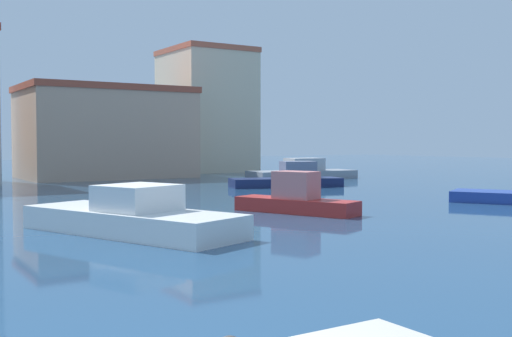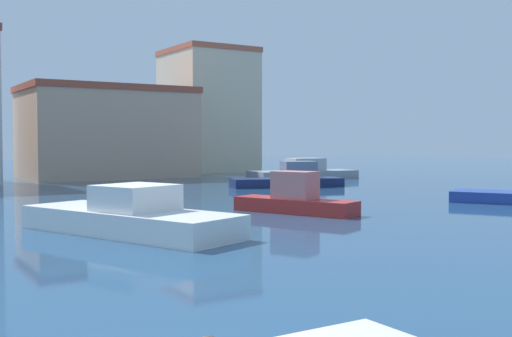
{
  "view_description": "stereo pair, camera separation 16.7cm",
  "coord_description": "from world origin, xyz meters",
  "px_view_note": "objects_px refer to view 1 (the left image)",
  "views": [
    {
      "loc": [
        -1.8,
        -5.68,
        2.95
      ],
      "look_at": [
        15.95,
        22.34,
        1.51
      ],
      "focal_mm": 43.68,
      "sensor_mm": 36.0,
      "label": 1
    },
    {
      "loc": [
        -1.66,
        -5.77,
        2.95
      ],
      "look_at": [
        15.95,
        22.34,
        1.51
      ],
      "focal_mm": 43.68,
      "sensor_mm": 36.0,
      "label": 2
    }
  ],
  "objects_px": {
    "motorboat_white_mid_harbor": "(132,217)",
    "motorboat_red_distant_east": "(296,199)",
    "motorboat_grey_far_right": "(303,172)",
    "motorboat_navy_distant_north": "(289,179)"
  },
  "relations": [
    {
      "from": "motorboat_grey_far_right",
      "to": "motorboat_red_distant_east",
      "type": "relative_size",
      "value": 1.62
    },
    {
      "from": "motorboat_red_distant_east",
      "to": "motorboat_white_mid_harbor",
      "type": "bearing_deg",
      "value": -166.29
    },
    {
      "from": "motorboat_white_mid_harbor",
      "to": "motorboat_red_distant_east",
      "type": "distance_m",
      "value": 8.08
    },
    {
      "from": "motorboat_grey_far_right",
      "to": "motorboat_white_mid_harbor",
      "type": "xyz_separation_m",
      "value": [
        -22.15,
        -20.68,
        0.02
      ]
    },
    {
      "from": "motorboat_grey_far_right",
      "to": "motorboat_red_distant_east",
      "type": "bearing_deg",
      "value": -127.31
    },
    {
      "from": "motorboat_grey_far_right",
      "to": "motorboat_white_mid_harbor",
      "type": "relative_size",
      "value": 1.07
    },
    {
      "from": "motorboat_grey_far_right",
      "to": "motorboat_navy_distant_north",
      "type": "relative_size",
      "value": 1.17
    },
    {
      "from": "motorboat_grey_far_right",
      "to": "motorboat_red_distant_east",
      "type": "xyz_separation_m",
      "value": [
        -14.3,
        -18.77,
        0.07
      ]
    },
    {
      "from": "motorboat_navy_distant_north",
      "to": "motorboat_white_mid_harbor",
      "type": "bearing_deg",
      "value": -138.85
    },
    {
      "from": "motorboat_red_distant_east",
      "to": "motorboat_navy_distant_north",
      "type": "bearing_deg",
      "value": 55.59
    }
  ]
}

